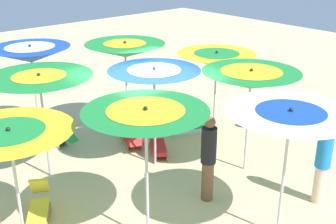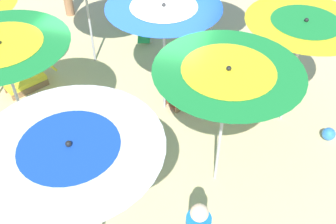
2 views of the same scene
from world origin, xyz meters
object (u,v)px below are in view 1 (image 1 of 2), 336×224
beach_umbrella_8 (31,54)px  beachgoer_0 (208,157)px  beachgoer_1 (323,162)px  beach_ball (244,122)px  beach_umbrella_6 (10,140)px  lounger_0 (54,137)px  lounger_1 (158,145)px  lounger_4 (184,126)px  beach_umbrella_1 (251,80)px  beach_umbrella_4 (154,77)px  beach_umbrella_5 (125,50)px  lounger_2 (131,137)px  lounger_3 (38,209)px  beach_umbrella_2 (216,59)px  beach_umbrella_3 (146,120)px  beach_umbrella_7 (40,84)px  beach_umbrella_0 (290,123)px

beach_umbrella_8 → beachgoer_0: (-1.20, 4.89, -1.29)m
beachgoer_1 → beach_ball: size_ratio=6.85×
beach_umbrella_6 → lounger_0: beach_umbrella_6 is taller
lounger_1 → lounger_4: size_ratio=0.93×
beach_umbrella_1 → beach_umbrella_6: size_ratio=1.06×
beach_umbrella_4 → beach_umbrella_5: 1.85m
beachgoer_0 → beach_ball: bearing=48.9°
beach_umbrella_6 → beach_ball: 7.02m
lounger_1 → beach_ball: (-2.80, 0.36, -0.08)m
lounger_2 → lounger_3: bearing=137.5°
beach_umbrella_2 → beach_umbrella_5: bearing=-38.5°
beach_umbrella_4 → lounger_1: (-0.41, -0.39, -1.90)m
beach_umbrella_1 → beachgoer_0: 1.94m
beach_umbrella_1 → beach_umbrella_8: 5.35m
beach_umbrella_4 → lounger_0: size_ratio=1.72×
beach_umbrella_5 → lounger_1: 2.49m
beach_umbrella_4 → beach_umbrella_5: bearing=-106.6°
beach_umbrella_3 → beachgoer_1: (-3.24, 1.31, -1.35)m
beach_umbrella_4 → beach_umbrella_7: beach_umbrella_7 is taller
lounger_4 → beachgoer_0: beachgoer_0 is taller
beach_umbrella_0 → beachgoer_0: beach_umbrella_0 is taller
beach_umbrella_5 → lounger_0: (1.79, -0.73, -2.07)m
beach_umbrella_5 → lounger_1: size_ratio=2.30×
lounger_1 → lounger_2: bearing=-131.2°
lounger_1 → lounger_4: lounger_4 is taller
lounger_0 → beach_umbrella_0: bearing=177.4°
lounger_0 → beach_ball: (-4.48, 2.46, -0.08)m
beach_umbrella_8 → lounger_0: bearing=96.7°
beach_umbrella_1 → beach_umbrella_4: bearing=-47.6°
beach_umbrella_0 → beach_umbrella_6: beach_umbrella_0 is taller
beach_umbrella_1 → beach_umbrella_0: bearing=53.7°
lounger_1 → beachgoer_0: (0.55, 2.17, 0.73)m
beach_umbrella_1 → lounger_0: (2.64, -4.00, -1.92)m
beachgoer_0 → beach_umbrella_6: bearing=-176.0°
beach_umbrella_3 → beach_umbrella_4: 2.68m
beach_umbrella_6 → beachgoer_1: size_ratio=1.31×
beach_umbrella_4 → beach_ball: 3.78m
beach_umbrella_2 → lounger_3: bearing=6.0°
lounger_3 → lounger_4: 4.77m
beach_umbrella_8 → beach_umbrella_2: bearing=143.0°
lounger_3 → lounger_4: lounger_3 is taller
beach_umbrella_0 → beach_umbrella_3: bearing=-38.0°
beach_umbrella_4 → beach_umbrella_2: bearing=-171.5°
lounger_2 → beach_ball: lounger_2 is taller
beach_umbrella_8 → beach_umbrella_3: bearing=84.8°
beach_umbrella_1 → lounger_2: beach_umbrella_1 is taller
beach_umbrella_8 → beach_umbrella_6: bearing=61.0°
lounger_0 → lounger_3: 3.20m
lounger_4 → beachgoer_1: (0.24, 4.12, 0.68)m
lounger_2 → beachgoer_1: beachgoer_1 is taller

